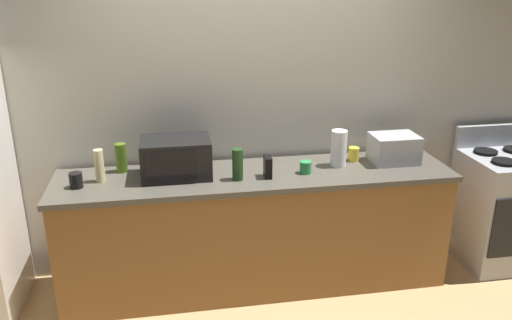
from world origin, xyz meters
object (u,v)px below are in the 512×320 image
object	(u,v)px
toaster_oven	(394,148)
paper_towel_roll	(339,148)
bottle_olive_oil	(121,158)
bottle_hand_soap	(99,166)
cordless_phone	(268,167)
mug_yellow	(354,154)
microwave	(176,158)
stove_range	(501,209)
bottle_wine	(238,164)
mug_black	(76,180)
mug_green	(306,167)

from	to	relation	value
toaster_oven	paper_towel_roll	world-z (taller)	paper_towel_roll
bottle_olive_oil	bottle_hand_soap	distance (m)	0.21
cordless_phone	mug_yellow	world-z (taller)	cordless_phone
toaster_oven	bottle_hand_soap	world-z (taller)	bottle_hand_soap
microwave	stove_range	bearing A→B (deg)	-1.08
bottle_olive_oil	bottle_wine	xyz separation A→B (m)	(0.80, -0.29, 0.01)
toaster_oven	bottle_olive_oil	size ratio (longest dim) A/B	1.62
microwave	mug_black	world-z (taller)	microwave
toaster_oven	cordless_phone	size ratio (longest dim) A/B	2.27
bottle_hand_soap	stove_range	bearing A→B (deg)	-0.55
toaster_oven	paper_towel_roll	bearing A→B (deg)	-178.69
paper_towel_roll	mug_green	size ratio (longest dim) A/B	3.07
bottle_hand_soap	mug_green	size ratio (longest dim) A/B	2.60
microwave	bottle_wine	distance (m)	0.44
bottle_wine	cordless_phone	bearing A→B (deg)	3.09
microwave	mug_black	size ratio (longest dim) A/B	4.63
cordless_phone	mug_black	size ratio (longest dim) A/B	1.45
cordless_phone	mug_black	bearing A→B (deg)	-178.53
toaster_oven	paper_towel_roll	size ratio (longest dim) A/B	1.26
mug_green	mug_black	world-z (taller)	mug_black
bottle_wine	mug_yellow	distance (m)	0.95
cordless_phone	bottle_olive_oil	xyz separation A→B (m)	(-1.01, 0.28, 0.03)
bottle_hand_soap	toaster_oven	bearing A→B (deg)	0.82
toaster_oven	bottle_olive_oil	world-z (taller)	same
bottle_hand_soap	mug_yellow	bearing A→B (deg)	3.28
toaster_oven	bottle_wine	distance (m)	1.22
bottle_hand_soap	bottle_wine	bearing A→B (deg)	-7.75
mug_black	microwave	bearing A→B (deg)	8.75
microwave	bottle_olive_oil	size ratio (longest dim) A/B	2.29
bottle_hand_soap	mug_yellow	xyz separation A→B (m)	(1.85, 0.11, -0.06)
mug_green	toaster_oven	bearing A→B (deg)	9.32
toaster_oven	mug_black	world-z (taller)	toaster_oven
bottle_olive_oil	mug_green	world-z (taller)	bottle_olive_oil
cordless_phone	stove_range	bearing A→B (deg)	5.38
paper_towel_roll	bottle_hand_soap	bearing A→B (deg)	-179.31
toaster_oven	cordless_phone	xyz separation A→B (m)	(-0.99, -0.15, -0.03)
stove_range	toaster_oven	distance (m)	1.09
microwave	bottle_wine	size ratio (longest dim) A/B	2.16
microwave	paper_towel_roll	bearing A→B (deg)	0.11
microwave	bottle_hand_soap	world-z (taller)	microwave
stove_range	bottle_wine	bearing A→B (deg)	-177.42
cordless_phone	mug_green	world-z (taller)	cordless_phone
cordless_phone	bottle_wine	distance (m)	0.22
bottle_olive_oil	bottle_hand_soap	xyz separation A→B (m)	(-0.13, -0.17, 0.01)
toaster_oven	mug_black	distance (m)	2.29
toaster_oven	cordless_phone	distance (m)	1.01
paper_towel_roll	mug_green	world-z (taller)	paper_towel_roll
mug_black	toaster_oven	bearing A→B (deg)	2.86
bottle_olive_oil	mug_green	size ratio (longest dim) A/B	2.38
microwave	bottle_wine	world-z (taller)	microwave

